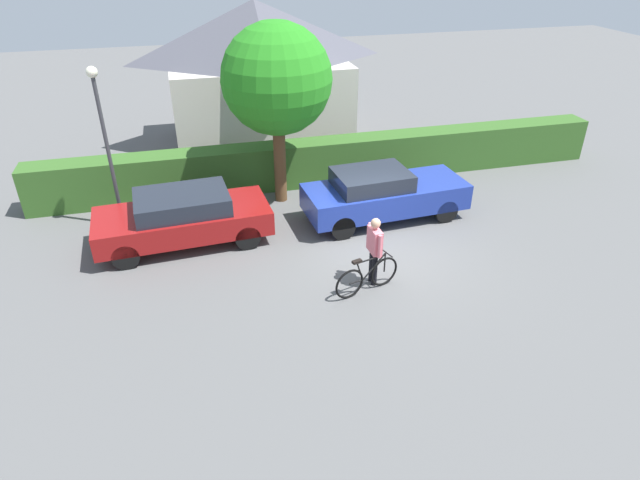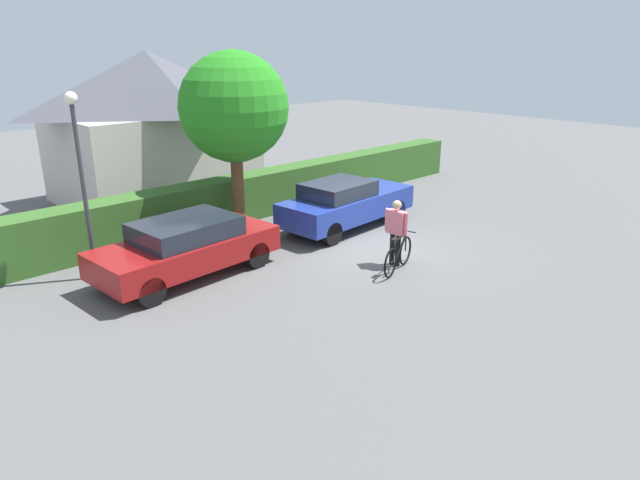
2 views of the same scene
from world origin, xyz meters
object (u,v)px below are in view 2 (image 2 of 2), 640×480
Objects in this scene: person_rider at (396,228)px; street_lamp at (80,162)px; fire_hydrant at (334,200)px; parked_car_near at (186,246)px; bicycle at (398,255)px; tree_kerbside at (234,108)px; parked_car_far at (346,203)px.

street_lamp is at bearing 142.80° from person_rider.
street_lamp is 5.34× the size of fire_hydrant.
parked_car_near reaches higher than bicycle.
street_lamp is 8.32m from fire_hydrant.
bicycle is 2.02× the size of fire_hydrant.
tree_kerbside is 6.35× the size of fire_hydrant.
street_lamp is at bearing 139.76° from bicycle.
tree_kerbside is (4.58, 0.49, 0.81)m from street_lamp.
parked_car_far is 5.69× the size of fire_hydrant.
tree_kerbside is at bearing 100.60° from bicycle.
person_rider is (-1.31, -2.98, 0.22)m from parked_car_far.
street_lamp reaches higher than fire_hydrant.
bicycle reaches higher than fire_hydrant.
bicycle is at bearing -40.21° from parked_car_near.
parked_car_near is 5.10m from person_rider.
parked_car_near is 5.43m from parked_car_far.
parked_car_near is 5.55× the size of fire_hydrant.
bicycle is (-1.55, -3.27, -0.37)m from parked_car_far.
fire_hydrant is at bearing 62.37° from bicycle.
parked_car_far is 1.67m from fire_hydrant.
street_lamp is at bearing 168.69° from parked_car_far.
parked_car_near is 0.98× the size of parked_car_far.
bicycle is 7.65m from street_lamp.
tree_kerbside is at bearing 6.13° from street_lamp.
bicycle is 0.32× the size of tree_kerbside.
parked_car_far is 3.26m from person_rider.
street_lamp reaches higher than person_rider.
parked_car_near is at bearing -40.33° from street_lamp.
tree_kerbside is at bearing 103.96° from person_rider.
parked_car_far is at bearing -0.06° from parked_car_near.
tree_kerbside is (-0.97, 5.19, 3.20)m from bicycle.
fire_hydrant is (3.40, -0.54, -3.18)m from tree_kerbside.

